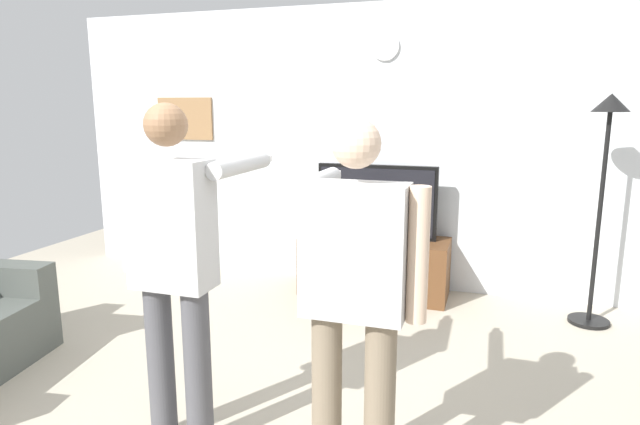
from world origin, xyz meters
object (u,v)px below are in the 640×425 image
at_px(tv_stand, 374,266).
at_px(framed_picture, 186,119).
at_px(wall_clock, 385,46).
at_px(floor_lamp, 605,163).
at_px(person_standing_nearer_couch, 355,288).
at_px(person_standing_nearer_lamp, 175,258).
at_px(television, 376,201).

bearing_deg(tv_stand, framed_picture, 172.16).
height_order(tv_stand, framed_picture, framed_picture).
distance_m(wall_clock, floor_lamp, 2.13).
bearing_deg(person_standing_nearer_couch, floor_lamp, 60.99).
bearing_deg(person_standing_nearer_lamp, television, 79.45).
height_order(television, framed_picture, framed_picture).
xyz_separation_m(tv_stand, floor_lamp, (1.84, -0.15, 1.05)).
relative_size(framed_picture, person_standing_nearer_couch, 0.37).
bearing_deg(floor_lamp, person_standing_nearer_couch, -119.01).
bearing_deg(person_standing_nearer_lamp, wall_clock, 80.34).
bearing_deg(framed_picture, tv_stand, -7.84).
bearing_deg(wall_clock, person_standing_nearer_lamp, -99.66).
relative_size(tv_stand, floor_lamp, 0.74).
xyz_separation_m(wall_clock, person_standing_nearer_lamp, (-0.48, -2.84, -1.29)).
xyz_separation_m(tv_stand, person_standing_nearer_lamp, (-0.48, -2.55, 0.74)).
distance_m(wall_clock, person_standing_nearer_lamp, 3.16).
bearing_deg(person_standing_nearer_couch, framed_picture, 131.83).
height_order(framed_picture, floor_lamp, floor_lamp).
height_order(framed_picture, person_standing_nearer_lamp, framed_picture).
bearing_deg(framed_picture, television, -6.61).
distance_m(wall_clock, person_standing_nearer_couch, 3.23).
xyz_separation_m(television, person_standing_nearer_lamp, (-0.48, -2.60, 0.12)).
relative_size(wall_clock, person_standing_nearer_lamp, 0.15).
relative_size(television, wall_clock, 4.28).
distance_m(television, wall_clock, 1.43).
bearing_deg(television, wall_clock, 90.00).
bearing_deg(tv_stand, person_standing_nearer_lamp, -100.74).
xyz_separation_m(floor_lamp, person_standing_nearer_couch, (-1.37, -2.47, -0.34)).
height_order(wall_clock, person_standing_nearer_couch, wall_clock).
xyz_separation_m(wall_clock, floor_lamp, (1.84, -0.44, -0.97)).
relative_size(television, person_standing_nearer_lamp, 0.63).
bearing_deg(wall_clock, television, -90.00).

